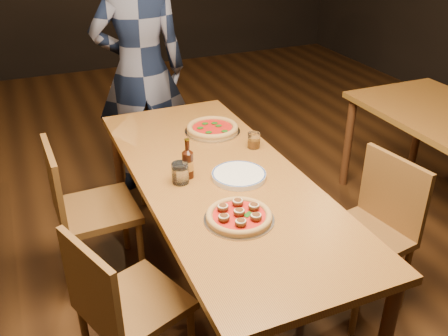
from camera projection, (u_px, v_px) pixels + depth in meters
name	position (u px, v px, depth m)	size (l,w,h in m)	color
ground	(221.00, 289.00, 2.88)	(9.00, 9.00, 0.00)	black
table_main	(220.00, 188.00, 2.55)	(0.80, 2.00, 0.75)	maroon
chair_main_nw	(134.00, 302.00, 2.18)	(0.40, 0.40, 0.86)	brown
chair_main_sw	(97.00, 209.00, 2.79)	(0.42, 0.42, 0.91)	brown
chair_main_e	(362.00, 236.00, 2.59)	(0.41, 0.41, 0.88)	brown
chair_end	(151.00, 139.00, 3.68)	(0.39, 0.39, 0.84)	brown
pizza_meatball	(239.00, 216.00, 2.16)	(0.31, 0.31, 0.06)	#B7B7BF
pizza_margherita	(212.00, 128.00, 2.98)	(0.33, 0.33, 0.04)	#B7B7BF
plate_stack	(239.00, 175.00, 2.49)	(0.27, 0.27, 0.03)	white
beer_bottle	(188.00, 164.00, 2.47)	(0.06, 0.06, 0.21)	black
water_glass	(180.00, 173.00, 2.44)	(0.08, 0.08, 0.10)	white
amber_glass	(254.00, 140.00, 2.79)	(0.07, 0.07, 0.09)	#8D4C0F
diner	(141.00, 71.00, 3.52)	(0.66, 0.43, 1.81)	black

